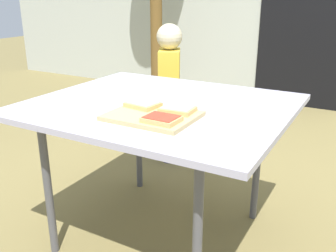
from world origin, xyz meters
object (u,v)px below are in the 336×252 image
child_left (169,84)px  pizza_slice_far_left (143,104)px  plate_white_right (227,109)px  cutting_board (152,116)px  pizza_slice_far_right (178,109)px  dining_table (160,114)px  pizza_slice_near_right (162,119)px

child_left → pizza_slice_far_left: bearing=-67.0°
pizza_slice_far_left → plate_white_right: size_ratio=0.75×
cutting_board → child_left: child_left is taller
pizza_slice_far_right → child_left: child_left is taller
cutting_board → child_left: 1.17m
cutting_board → child_left: size_ratio=0.35×
cutting_board → pizza_slice_far_left: bearing=144.1°
child_left → cutting_board: bearing=-64.3°
dining_table → pizza_slice_near_right: bearing=-58.5°
pizza_slice_far_left → child_left: child_left is taller
dining_table → plate_white_right: plate_white_right is taller
pizza_slice_near_right → pizza_slice_far_right: 0.14m
pizza_slice_far_right → child_left: size_ratio=0.14×
pizza_slice_far_left → dining_table: bearing=89.5°
pizza_slice_far_right → child_left: bearing=120.6°
cutting_board → pizza_slice_near_right: (0.08, -0.07, 0.02)m
pizza_slice_near_right → pizza_slice_far_left: bearing=142.2°
pizza_slice_far_right → cutting_board: bearing=-137.1°
pizza_slice_far_left → pizza_slice_far_right: same height
cutting_board → pizza_slice_near_right: pizza_slice_near_right is taller
child_left → dining_table: bearing=-63.6°
plate_white_right → child_left: child_left is taller
pizza_slice_near_right → child_left: size_ratio=0.14×
pizza_slice_near_right → pizza_slice_far_right: bearing=92.2°
pizza_slice_far_left → pizza_slice_near_right: same height
plate_white_right → pizza_slice_near_right: bearing=-114.6°
cutting_board → pizza_slice_far_left: (-0.08, 0.06, 0.02)m
dining_table → pizza_slice_near_right: pizza_slice_near_right is taller
dining_table → pizza_slice_far_right: 0.22m
pizza_slice_near_right → child_left: bearing=117.6°
plate_white_right → pizza_slice_far_left: bearing=-149.7°
pizza_slice_far_left → plate_white_right: pizza_slice_far_left is taller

